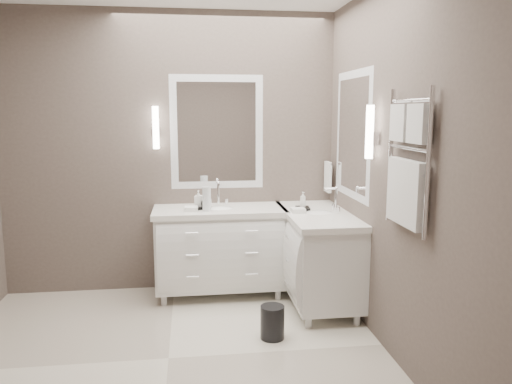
{
  "coord_description": "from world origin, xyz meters",
  "views": [
    {
      "loc": [
        0.18,
        -3.4,
        1.76
      ],
      "look_at": [
        0.73,
        0.7,
        1.08
      ],
      "focal_mm": 35.0,
      "sensor_mm": 36.0,
      "label": 1
    }
  ],
  "objects": [
    {
      "name": "vanity_back",
      "position": [
        0.45,
        1.23,
        0.49
      ],
      "size": [
        1.24,
        0.59,
        0.97
      ],
      "color": "white",
      "rests_on": "floor"
    },
    {
      "name": "floor",
      "position": [
        0.0,
        0.0,
        -0.01
      ],
      "size": [
        3.2,
        3.0,
        0.01
      ],
      "primitive_type": "cube",
      "color": "silver",
      "rests_on": "ground"
    },
    {
      "name": "wall_front",
      "position": [
        0.0,
        -1.5,
        1.35
      ],
      "size": [
        3.2,
        0.01,
        2.7
      ],
      "primitive_type": "cube",
      "color": "#544943",
      "rests_on": "floor"
    },
    {
      "name": "sconce_back",
      "position": [
        -0.13,
        1.43,
        1.59
      ],
      "size": [
        0.06,
        0.06,
        0.4
      ],
      "color": "white",
      "rests_on": "wall_back"
    },
    {
      "name": "mirror_back",
      "position": [
        0.45,
        1.49,
        1.55
      ],
      "size": [
        0.9,
        0.02,
        1.1
      ],
      "color": "white",
      "rests_on": "wall_back"
    },
    {
      "name": "towel_ladder",
      "position": [
        1.55,
        -0.4,
        1.39
      ],
      "size": [
        0.06,
        0.58,
        0.9
      ],
      "color": "white",
      "rests_on": "wall_right"
    },
    {
      "name": "waste_bin",
      "position": [
        0.79,
        0.22,
        0.13
      ],
      "size": [
        0.23,
        0.23,
        0.26
      ],
      "primitive_type": "cylinder",
      "rotation": [
        0.0,
        0.0,
        0.31
      ],
      "color": "black",
      "rests_on": "floor"
    },
    {
      "name": "sconce_right",
      "position": [
        1.53,
        0.22,
        1.59
      ],
      "size": [
        0.06,
        0.06,
        0.4
      ],
      "color": "white",
      "rests_on": "wall_right"
    },
    {
      "name": "soap_bottle_c",
      "position": [
        1.21,
        1.04,
        0.95
      ],
      "size": [
        0.07,
        0.07,
        0.14
      ],
      "primitive_type": "imported",
      "rotation": [
        0.0,
        0.0,
        0.43
      ],
      "color": "white",
      "rests_on": "amenity_tray_right"
    },
    {
      "name": "wall_back",
      "position": [
        0.0,
        1.5,
        1.35
      ],
      "size": [
        3.2,
        0.01,
        2.7
      ],
      "primitive_type": "cube",
      "color": "#544943",
      "rests_on": "floor"
    },
    {
      "name": "wall_right",
      "position": [
        1.6,
        0.0,
        1.35
      ],
      "size": [
        0.01,
        3.0,
        2.7
      ],
      "primitive_type": "cube",
      "color": "#544943",
      "rests_on": "floor"
    },
    {
      "name": "soap_bottle_a",
      "position": [
        0.26,
        1.23,
        0.95
      ],
      "size": [
        0.08,
        0.08,
        0.15
      ],
      "primitive_type": "imported",
      "rotation": [
        0.0,
        0.0,
        -0.24
      ],
      "color": "white",
      "rests_on": "amenity_tray_back"
    },
    {
      "name": "towel_bar_corner",
      "position": [
        1.54,
        1.36,
        1.12
      ],
      "size": [
        0.03,
        0.22,
        0.3
      ],
      "color": "white",
      "rests_on": "wall_right"
    },
    {
      "name": "amenity_tray_back",
      "position": [
        0.29,
        1.21,
        0.86
      ],
      "size": [
        0.17,
        0.15,
        0.02
      ],
      "primitive_type": "cube",
      "rotation": [
        0.0,
        0.0,
        0.34
      ],
      "color": "black",
      "rests_on": "vanity_back"
    },
    {
      "name": "vanity_right",
      "position": [
        1.33,
        0.9,
        0.49
      ],
      "size": [
        0.59,
        1.24,
        0.97
      ],
      "color": "white",
      "rests_on": "floor"
    },
    {
      "name": "soap_bottle_b",
      "position": [
        0.32,
        1.18,
        0.92
      ],
      "size": [
        0.09,
        0.09,
        0.1
      ],
      "primitive_type": "imported",
      "rotation": [
        0.0,
        0.0,
        0.15
      ],
      "color": "black",
      "rests_on": "amenity_tray_back"
    },
    {
      "name": "amenity_tray_right",
      "position": [
        1.21,
        1.04,
        0.86
      ],
      "size": [
        0.14,
        0.18,
        0.02
      ],
      "primitive_type": "cube",
      "rotation": [
        0.0,
        0.0,
        -0.11
      ],
      "color": "black",
      "rests_on": "vanity_right"
    },
    {
      "name": "water_bottle",
      "position": [
        0.33,
        1.1,
        0.96
      ],
      "size": [
        0.09,
        0.09,
        0.22
      ],
      "primitive_type": "cylinder",
      "rotation": [
        0.0,
        0.0,
        0.15
      ],
      "color": "silver",
      "rests_on": "vanity_back"
    },
    {
      "name": "mirror_right",
      "position": [
        1.59,
        0.8,
        1.55
      ],
      "size": [
        0.02,
        0.9,
        1.1
      ],
      "color": "white",
      "rests_on": "wall_right"
    }
  ]
}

